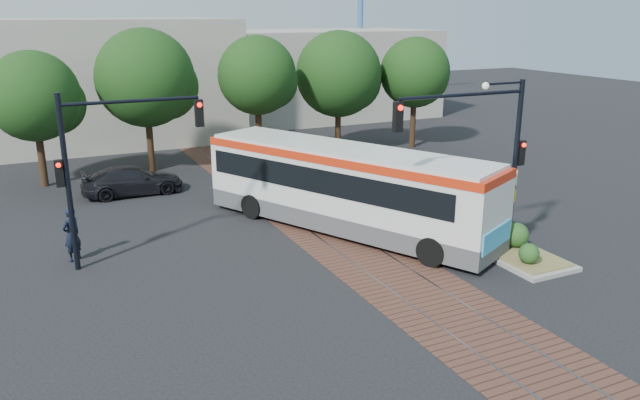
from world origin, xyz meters
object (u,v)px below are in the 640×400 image
at_px(traffic_island, 504,242).
at_px(city_bus, 345,185).
at_px(officer, 72,234).
at_px(signal_pole_left, 101,155).
at_px(parked_car, 132,180).
at_px(signal_pole_main, 490,141).

bearing_deg(traffic_island, city_bus, 132.67).
relative_size(traffic_island, officer, 2.69).
xyz_separation_m(city_bus, signal_pole_left, (-8.98, 0.33, 1.98)).
xyz_separation_m(traffic_island, officer, (-14.36, 5.79, 0.64)).
xyz_separation_m(signal_pole_left, parked_car, (2.13, 8.57, -3.18)).
distance_m(traffic_island, signal_pole_main, 3.95).
bearing_deg(officer, parked_car, -149.73).
distance_m(signal_pole_main, officer, 14.91).
relative_size(signal_pole_main, signal_pole_left, 1.00).
distance_m(officer, parked_car, 8.35).
xyz_separation_m(city_bus, traffic_island, (4.21, -4.57, -1.55)).
xyz_separation_m(signal_pole_left, officer, (-1.17, 0.90, -2.90)).
relative_size(officer, parked_car, 0.41).
bearing_deg(city_bus, signal_pole_main, -80.68).
distance_m(traffic_island, signal_pole_left, 14.50).
relative_size(traffic_island, parked_car, 1.10).
xyz_separation_m(officer, parked_car, (3.30, 7.67, -0.28)).
bearing_deg(officer, signal_pole_left, 105.99).
distance_m(city_bus, parked_car, 11.29).
height_order(city_bus, parked_car, city_bus).
bearing_deg(signal_pole_left, parked_car, 76.01).
bearing_deg(signal_pole_left, signal_pole_main, -21.45).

